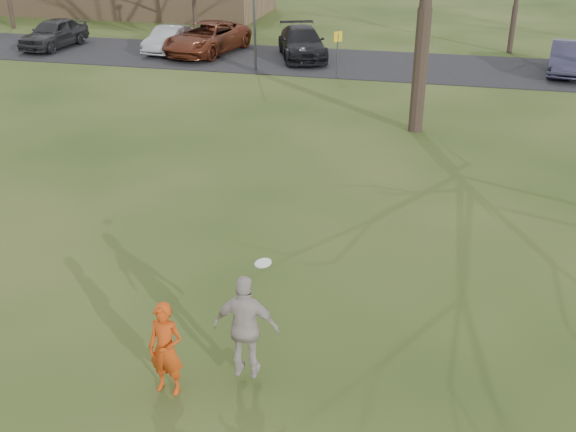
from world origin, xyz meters
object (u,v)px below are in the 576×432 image
object	(u,v)px
player_defender	(166,349)
car_1	(169,39)
catching_play	(246,327)
car_3	(302,43)
car_0	(54,33)
car_5	(567,58)
car_2	(207,38)

from	to	relation	value
player_defender	car_1	distance (m)	27.52
catching_play	car_3	bearing A→B (deg)	100.27
car_1	catching_play	size ratio (longest dim) A/B	1.88
car_0	car_5	xyz separation A→B (m)	(26.30, 0.15, -0.06)
player_defender	car_2	world-z (taller)	player_defender
player_defender	car_3	distance (m)	25.80
car_2	catching_play	xyz separation A→B (m)	(9.62, -25.05, 0.30)
car_1	catching_play	distance (m)	27.59
car_1	car_0	bearing A→B (deg)	-173.32
player_defender	car_1	size ratio (longest dim) A/B	0.42
player_defender	car_5	world-z (taller)	player_defender
car_1	car_5	size ratio (longest dim) A/B	0.91
car_0	car_2	world-z (taller)	car_2
player_defender	car_5	xyz separation A→B (m)	(9.33, 25.11, -0.08)
car_2	car_0	bearing A→B (deg)	-165.25
car_3	catching_play	bearing A→B (deg)	-99.16
car_1	car_3	world-z (taller)	car_3
car_0	car_3	world-z (taller)	car_0
car_3	car_5	world-z (taller)	car_3
player_defender	car_1	xyz separation A→B (m)	(-10.51, 25.44, -0.14)
car_1	car_2	bearing A→B (deg)	4.96
car_0	car_2	distance (m)	8.59
car_0	car_2	size ratio (longest dim) A/B	0.80
car_0	car_2	bearing A→B (deg)	7.79
car_1	car_5	distance (m)	19.84
car_5	catching_play	xyz separation A→B (m)	(-8.10, -24.64, 0.38)
car_2	catching_play	bearing A→B (deg)	-58.02
player_defender	car_0	bearing A→B (deg)	128.95
car_0	player_defender	bearing A→B (deg)	-51.78
car_1	car_2	xyz separation A→B (m)	(2.12, 0.09, 0.14)
car_2	car_5	xyz separation A→B (m)	(17.72, -0.42, -0.08)
player_defender	catching_play	world-z (taller)	catching_play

